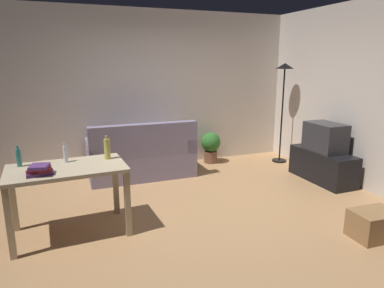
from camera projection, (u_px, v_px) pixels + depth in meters
ground_plane at (199, 212)px, 4.32m from camera, size 5.20×4.40×0.02m
wall_rear at (152, 90)px, 6.00m from camera, size 5.20×0.10×2.70m
wall_right at (367, 96)px, 4.91m from camera, size 0.10×4.40×2.70m
couch at (142, 158)px, 5.56m from camera, size 1.67×0.84×0.92m
tv_stand at (322, 166)px, 5.38m from camera, size 0.44×1.10×0.48m
tv at (325, 137)px, 5.28m from camera, size 0.41×0.60×0.44m
torchiere_lamp at (284, 86)px, 6.14m from camera, size 0.32×0.32×1.81m
desk at (67, 177)px, 3.63m from camera, size 1.23×0.76×0.76m
potted_plant at (211, 145)px, 6.32m from camera, size 0.36×0.36×0.57m
storage_box at (374, 224)px, 3.64m from camera, size 0.50×0.36×0.30m
bottle_tall at (19, 158)px, 3.59m from camera, size 0.05×0.05×0.23m
bottle_clear at (65, 154)px, 3.75m from camera, size 0.05×0.05×0.22m
bottle_squat at (107, 149)px, 3.87m from camera, size 0.07×0.07×0.27m
book_stack at (39, 170)px, 3.33m from camera, size 0.26×0.23×0.11m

